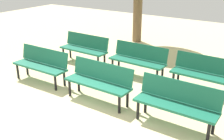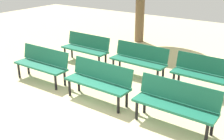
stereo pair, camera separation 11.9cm
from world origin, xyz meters
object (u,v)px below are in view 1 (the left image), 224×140
bench_r0_c2 (177,101)px  bench_r1_c1 (138,58)px  bench_r0_c0 (41,63)px  bench_r0_c1 (99,80)px  bench_r1_c0 (85,47)px  bench_r1_c2 (206,72)px

bench_r0_c2 → bench_r1_c1: same height
bench_r0_c2 → bench_r0_c0: bearing=179.6°
bench_r0_c1 → bench_r1_c0: size_ratio=1.00×
bench_r1_c2 → bench_r0_c0: bearing=-153.6°
bench_r0_c0 → bench_r1_c2: 4.14m
bench_r1_c1 → bench_r0_c1: bearing=-89.2°
bench_r1_c0 → bench_r1_c1: 1.91m
bench_r0_c1 → bench_r1_c0: (-1.88, 1.82, 0.00)m
bench_r0_c0 → bench_r1_c1: size_ratio=0.99×
bench_r0_c1 → bench_r1_c2: 2.57m
bench_r1_c0 → bench_r1_c2: size_ratio=1.00×
bench_r1_c0 → bench_r0_c0: bearing=-89.4°
bench_r1_c2 → bench_r1_c0: bearing=-178.9°
bench_r0_c1 → bench_r1_c1: 1.79m
bench_r1_c1 → bench_r1_c2: same height
bench_r1_c1 → bench_r1_c2: 1.83m
bench_r0_c1 → bench_r1_c1: bearing=90.5°
bench_r0_c0 → bench_r1_c0: 1.77m
bench_r0_c0 → bench_r0_c2: size_ratio=1.00×
bench_r0_c0 → bench_r1_c1: (1.92, 1.74, 0.00)m
bench_r0_c1 → bench_r1_c0: 2.62m
bench_r1_c1 → bench_r1_c0: bearing=-179.3°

